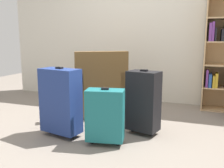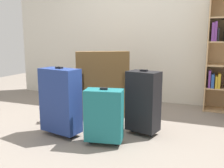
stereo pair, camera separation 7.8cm
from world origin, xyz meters
name	(u,v)px [view 1 (the left image)]	position (x,y,z in m)	size (l,w,h in m)	color
ground_plane	(98,138)	(0.00, 0.00, 0.00)	(8.75, 8.75, 0.00)	slate
back_wall	(141,25)	(0.00, 1.87, 1.30)	(5.00, 0.10, 2.60)	beige
armchair	(99,91)	(-0.36, 0.87, 0.32)	(0.97, 0.97, 0.90)	brown
mug	(132,113)	(0.14, 0.86, 0.05)	(0.12, 0.08, 0.10)	red
suitcase_black	(143,101)	(0.42, 0.29, 0.38)	(0.39, 0.30, 0.73)	black
suitcase_teal	(105,115)	(0.13, -0.13, 0.31)	(0.40, 0.27, 0.59)	#19666B
suitcase_navy_blue	(61,101)	(-0.41, -0.08, 0.40)	(0.48, 0.30, 0.77)	navy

